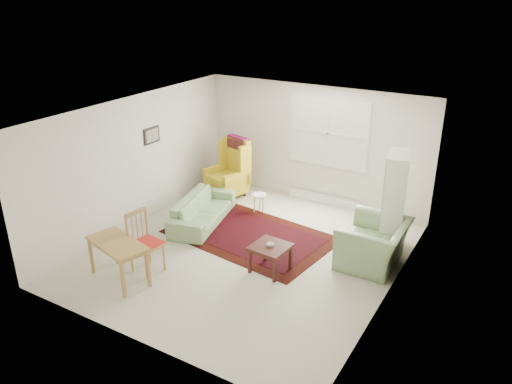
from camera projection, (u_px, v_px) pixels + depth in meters
The scene contains 10 objects.
room at pixel (254, 183), 8.48m from camera, with size 5.04×5.54×2.51m.
rug at pixel (250, 235), 9.39m from camera, with size 2.98×1.91×0.03m, color black, non-canonical shape.
sofa at pixel (202, 205), 9.77m from camera, with size 1.86×0.73×0.75m, color #7EA06A.
armchair at pixel (374, 240), 8.29m from camera, with size 1.18×1.03×0.92m, color #7EA06A.
wingback_chair at pixel (226, 168), 10.89m from camera, with size 0.76×0.80×1.31m, color gold, non-canonical shape.
coffee_table at pixel (270, 258), 8.16m from camera, with size 0.58×0.58×0.47m, color #421A14, non-canonical shape.
stool at pixel (259, 203), 10.30m from camera, with size 0.30×0.30×0.40m, color white, non-canonical shape.
cabinet at pixel (394, 202), 8.63m from camera, with size 0.37×0.71×1.78m, color white, non-canonical shape.
desk at pixel (119, 261), 7.88m from camera, with size 1.07×0.53×0.68m, color #AE8446, non-canonical shape.
desk_chair at pixel (146, 243), 8.05m from camera, with size 0.45×0.45×1.04m, color #AE8446, non-canonical shape.
Camera 1 is at (4.03, -6.57, 4.41)m, focal length 35.00 mm.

